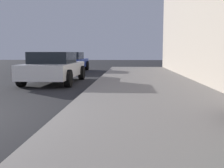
{
  "coord_description": "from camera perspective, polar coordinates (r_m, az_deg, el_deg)",
  "views": [
    {
      "loc": [
        3.27,
        -4.46,
        1.25
      ],
      "look_at": [
        2.91,
        1.38,
        0.55
      ],
      "focal_mm": 42.52,
      "sensor_mm": 36.0,
      "label": 1
    }
  ],
  "objects": [
    {
      "name": "car_blue",
      "position": [
        17.74,
        -9.03,
        4.76
      ],
      "size": [
        2.02,
        4.22,
        1.27
      ],
      "color": "#233899",
      "rests_on": "ground_plane"
    },
    {
      "name": "sidewalk",
      "position": [
        4.67,
        12.54,
        -7.95
      ],
      "size": [
        4.0,
        32.0,
        0.15
      ],
      "primitive_type": "cube",
      "color": "gray",
      "rests_on": "ground_plane"
    },
    {
      "name": "car_white",
      "position": [
        11.18,
        -12.27,
        3.54
      ],
      "size": [
        1.96,
        4.26,
        1.27
      ],
      "color": "white",
      "rests_on": "ground_plane"
    }
  ]
}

